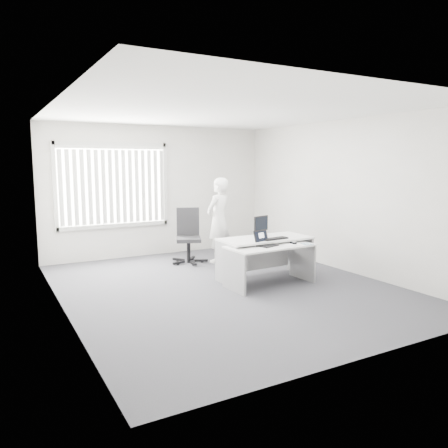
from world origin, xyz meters
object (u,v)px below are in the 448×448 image
desk_far (265,249)px  laptop (268,238)px  office_chair (188,246)px  person (219,220)px  desk_near (270,256)px  monitor (261,226)px

desk_far → laptop: 0.50m
office_chair → person: bearing=-3.6°
desk_near → monitor: (0.19, 0.56, 0.43)m
desk_near → desk_far: desk_far is taller
monitor → person: bearing=78.9°
person → laptop: 1.93m
desk_far → office_chair: bearing=108.3°
desk_far → monitor: monitor is taller
laptop → monitor: 0.65m
monitor → desk_far: bearing=-120.0°
desk_far → laptop: bearing=-119.6°
office_chair → person: size_ratio=0.64×
desk_near → laptop: 0.32m
person → laptop: person is taller
desk_near → laptop: laptop is taller
person → monitor: bearing=71.3°
desk_far → office_chair: (-0.63, 1.82, -0.18)m
desk_far → desk_near: bearing=-112.2°
office_chair → monitor: size_ratio=3.10×
office_chair → monitor: office_chair is taller
desk_near → desk_far: bearing=65.9°
desk_near → desk_far: size_ratio=0.93×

